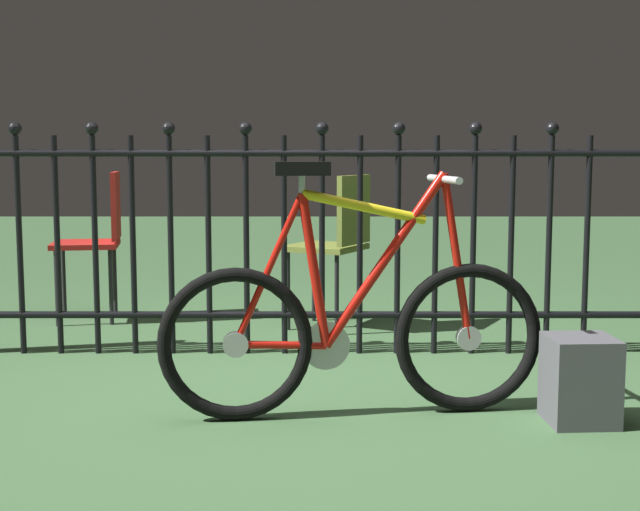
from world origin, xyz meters
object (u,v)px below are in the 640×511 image
at_px(bicycle, 350,328).
at_px(display_crate, 576,380).
at_px(chair_red, 95,231).
at_px(chair_olive, 333,236).

height_order(bicycle, display_crate, bicycle).
bearing_deg(chair_red, display_crate, -41.47).
relative_size(bicycle, chair_olive, 1.68).
distance_m(bicycle, chair_red, 2.37).
xyz_separation_m(chair_olive, display_crate, (0.85, -1.71, -0.36)).
bearing_deg(display_crate, chair_olive, 116.42).
bearing_deg(bicycle, chair_red, 126.77).
height_order(chair_olive, display_crate, chair_olive).
xyz_separation_m(chair_red, display_crate, (2.23, -1.97, -0.37)).
bearing_deg(display_crate, bicycle, 174.06).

